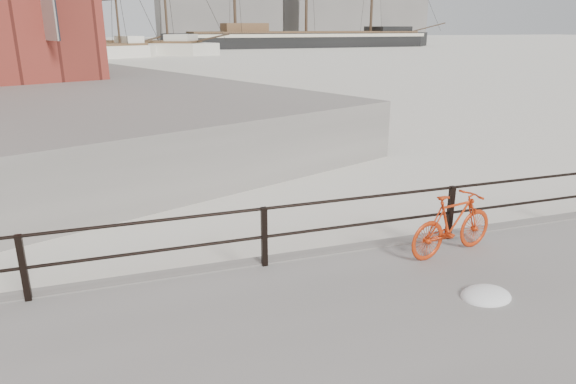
{
  "coord_description": "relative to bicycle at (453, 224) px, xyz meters",
  "views": [
    {
      "loc": [
        -9.06,
        -7.47,
        4.07
      ],
      "look_at": [
        -6.04,
        1.5,
        1.0
      ],
      "focal_mm": 32.0,
      "sensor_mm": 36.0,
      "label": 1
    }
  ],
  "objects": [
    {
      "name": "barque_black",
      "position": [
        31.73,
        92.04,
        -0.89
      ],
      "size": [
        63.25,
        22.16,
        35.31
      ],
      "primitive_type": null,
      "rotation": [
        0.0,
        0.0,
        0.03
      ],
      "color": "black",
      "rests_on": "ground"
    },
    {
      "name": "bicycle",
      "position": [
        0.0,
        0.0,
        0.0
      ],
      "size": [
        1.82,
        0.61,
        1.09
      ],
      "primitive_type": "imported",
      "rotation": [
        0.0,
        0.0,
        0.19
      ],
      "color": "#BE300C",
      "rests_on": "promenade"
    },
    {
      "name": "industrial_east",
      "position": [
        81.86,
        150.72,
        6.11
      ],
      "size": [
        20.0,
        16.0,
        14.0
      ],
      "primitive_type": "cube",
      "color": "gray",
      "rests_on": "ground"
    },
    {
      "name": "schooner_mid",
      "position": [
        -3.56,
        75.93,
        -0.89
      ],
      "size": [
        34.64,
        25.92,
        22.7
      ],
      "primitive_type": null,
      "rotation": [
        0.0,
        0.0,
        -0.44
      ],
      "color": "beige",
      "rests_on": "ground"
    },
    {
      "name": "schooner_left",
      "position": [
        -8.3,
        65.89,
        -0.89
      ],
      "size": [
        24.05,
        18.48,
        16.88
      ],
      "primitive_type": null,
      "rotation": [
        0.0,
        0.0,
        0.45
      ],
      "color": "silver",
      "rests_on": "ground"
    },
    {
      "name": "industrial_west",
      "position": [
        23.86,
        140.72,
        8.11
      ],
      "size": [
        32.0,
        18.0,
        18.0
      ],
      "primitive_type": "cube",
      "color": "gray",
      "rests_on": "ground"
    }
  ]
}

